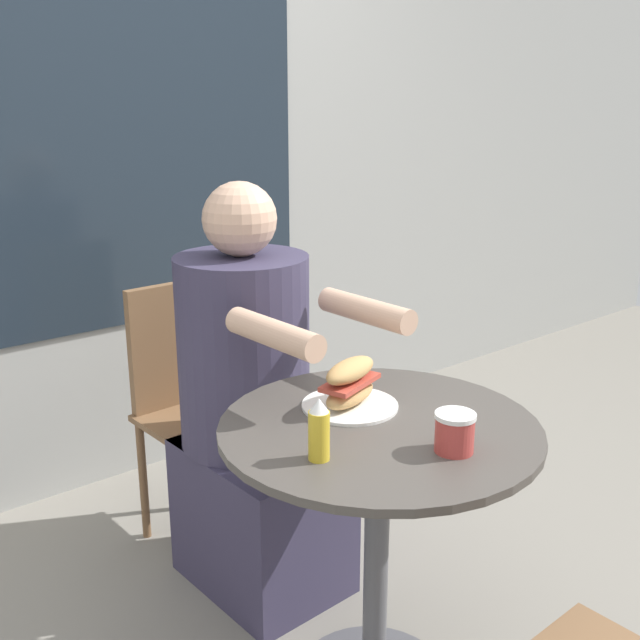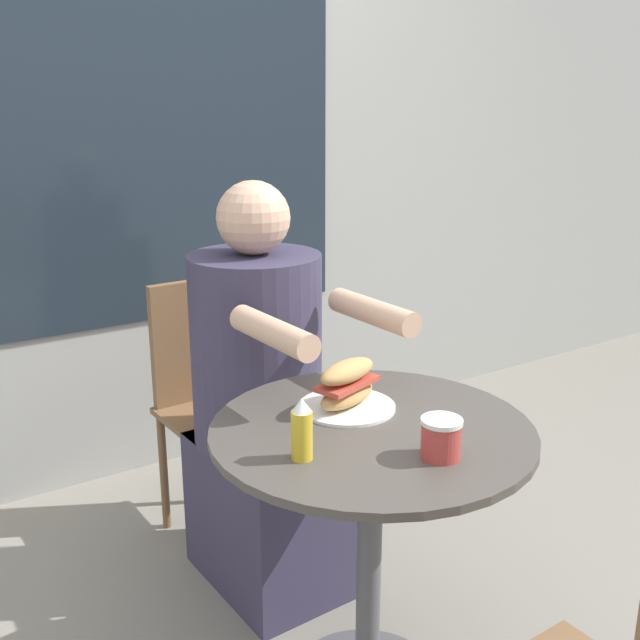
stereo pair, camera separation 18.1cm
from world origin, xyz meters
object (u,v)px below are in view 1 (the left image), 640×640
(diner_chair, at_px, (193,389))
(cafe_table, at_px, (378,499))
(drink_cup, at_px, (455,432))
(condiment_bottle, at_px, (319,430))
(sandwich_on_plate, at_px, (350,388))
(seated_diner, at_px, (253,421))

(diner_chair, bearing_deg, cafe_table, 85.93)
(drink_cup, distance_m, condiment_bottle, 0.29)
(diner_chair, height_order, sandwich_on_plate, diner_chair)
(sandwich_on_plate, distance_m, drink_cup, 0.32)
(diner_chair, xyz_separation_m, drink_cup, (-0.01, -1.12, 0.25))
(drink_cup, bearing_deg, diner_chair, 89.64)
(sandwich_on_plate, relative_size, condiment_bottle, 1.73)
(condiment_bottle, bearing_deg, seated_diner, 67.70)
(cafe_table, bearing_deg, condiment_bottle, -168.13)
(sandwich_on_plate, bearing_deg, diner_chair, 88.51)
(sandwich_on_plate, xyz_separation_m, condiment_bottle, (-0.23, -0.16, 0.02))
(drink_cup, bearing_deg, seated_diner, 89.16)
(cafe_table, xyz_separation_m, diner_chair, (0.03, 0.93, -0.02))
(cafe_table, relative_size, seated_diner, 0.60)
(condiment_bottle, bearing_deg, cafe_table, 11.87)
(diner_chair, bearing_deg, seated_diner, 88.79)
(sandwich_on_plate, height_order, drink_cup, sandwich_on_plate)
(seated_diner, bearing_deg, sandwich_on_plate, 84.92)
(cafe_table, relative_size, drink_cup, 8.52)
(diner_chair, distance_m, sandwich_on_plate, 0.85)
(diner_chair, xyz_separation_m, sandwich_on_plate, (-0.02, -0.81, 0.26))
(diner_chair, distance_m, seated_diner, 0.35)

